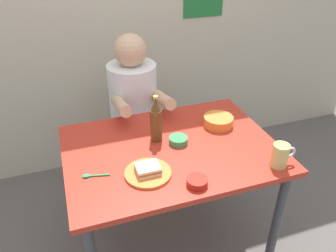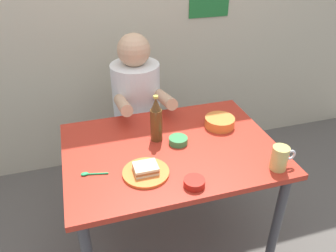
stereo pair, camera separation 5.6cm
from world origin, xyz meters
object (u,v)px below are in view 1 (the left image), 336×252
(stool, at_px, (136,145))
(person_seated, at_px, (133,95))
(dining_table, at_px, (171,161))
(soup_bowl_orange, at_px, (218,121))
(beer_bottle, at_px, (156,121))
(beer_mug, at_px, (280,155))
(sandwich, at_px, (148,169))
(plate_orange, at_px, (148,173))

(stool, xyz_separation_m, person_seated, (0.00, -0.01, 0.42))
(dining_table, distance_m, soup_bowl_orange, 0.37)
(person_seated, bearing_deg, beer_bottle, -90.23)
(beer_mug, xyz_separation_m, soup_bowl_orange, (-0.11, 0.43, -0.03))
(dining_table, xyz_separation_m, sandwich, (-0.18, -0.17, 0.13))
(dining_table, relative_size, beer_mug, 8.73)
(person_seated, distance_m, soup_bowl_orange, 0.63)
(sandwich, distance_m, beer_bottle, 0.31)
(dining_table, relative_size, person_seated, 1.53)
(beer_bottle, bearing_deg, beer_mug, -39.61)
(person_seated, relative_size, beer_bottle, 2.75)
(person_seated, relative_size, plate_orange, 3.27)
(sandwich, relative_size, beer_bottle, 0.42)
(beer_bottle, bearing_deg, plate_orange, -114.85)
(stool, distance_m, beer_bottle, 0.74)
(dining_table, height_order, beer_mug, beer_mug)
(plate_orange, relative_size, soup_bowl_orange, 1.29)
(dining_table, bearing_deg, soup_bowl_orange, 19.89)
(person_seated, height_order, plate_orange, person_seated)
(stool, bearing_deg, dining_table, -85.52)
(plate_orange, height_order, beer_mug, beer_mug)
(person_seated, xyz_separation_m, soup_bowl_orange, (0.38, -0.50, 0.01))
(stool, height_order, person_seated, person_seated)
(stool, relative_size, plate_orange, 2.05)
(plate_orange, bearing_deg, person_seated, 80.99)
(plate_orange, height_order, sandwich, sandwich)
(beer_mug, bearing_deg, stool, 117.42)
(stool, relative_size, soup_bowl_orange, 2.65)
(beer_mug, bearing_deg, beer_bottle, 140.39)
(plate_orange, bearing_deg, soup_bowl_orange, 30.12)
(stool, height_order, sandwich, sandwich)
(beer_mug, bearing_deg, dining_table, 144.52)
(stool, distance_m, plate_orange, 0.91)
(beer_mug, height_order, beer_bottle, beer_bottle)
(person_seated, xyz_separation_m, sandwich, (-0.13, -0.79, 0.01))
(stool, relative_size, beer_mug, 3.57)
(stool, bearing_deg, beer_mug, -62.58)
(sandwich, bearing_deg, person_seated, 80.99)
(sandwich, distance_m, beer_mug, 0.63)
(plate_orange, xyz_separation_m, beer_bottle, (0.12, 0.27, 0.11))
(dining_table, relative_size, sandwich, 10.00)
(sandwich, relative_size, soup_bowl_orange, 0.65)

